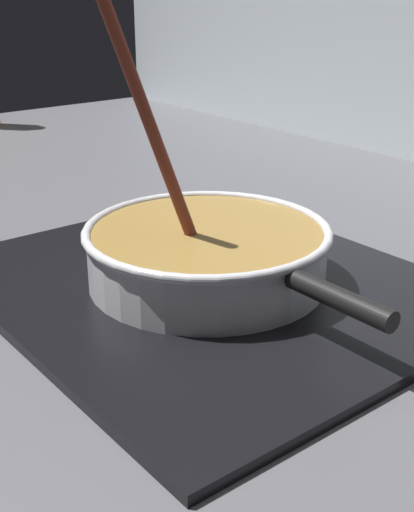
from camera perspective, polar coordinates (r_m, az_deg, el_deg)
ground at (r=0.84m, az=-5.47°, el=-4.37°), size 2.40×1.60×0.04m
hob_plate at (r=0.83m, az=0.00°, el=-2.43°), size 0.56×0.48×0.01m
burner_ring at (r=0.83m, az=0.00°, el=-1.80°), size 0.20×0.20×0.01m
spare_burner at (r=0.96m, az=-6.55°, el=1.51°), size 0.12×0.12×0.01m
cooking_pan at (r=0.81m, az=0.01°, el=0.33°), size 0.41×0.29×0.32m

